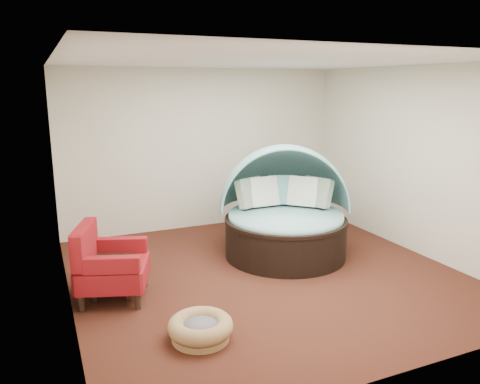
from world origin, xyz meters
name	(u,v)px	position (x,y,z in m)	size (l,w,h in m)	color
floor	(266,274)	(0.00, 0.00, 0.00)	(5.00, 5.00, 0.00)	#482014
wall_back	(203,149)	(0.00, 2.50, 1.40)	(5.00, 5.00, 0.00)	beige
wall_front	(405,224)	(0.00, -2.50, 1.40)	(5.00, 5.00, 0.00)	beige
wall_left	(62,190)	(-2.50, 0.00, 1.40)	(5.00, 5.00, 0.00)	beige
wall_right	(415,161)	(2.50, 0.00, 1.40)	(5.00, 5.00, 0.00)	beige
ceiling	(268,61)	(0.00, 0.00, 2.80)	(5.00, 5.00, 0.00)	white
canopy_daybed	(285,204)	(0.62, 0.61, 0.77)	(2.39, 2.36, 1.66)	black
pet_basket	(201,328)	(-1.36, -1.24, 0.12)	(0.87, 0.87, 0.23)	olive
red_armchair	(108,265)	(-2.06, 0.09, 0.42)	(1.00, 1.00, 0.92)	black
side_table	(112,271)	(-2.00, 0.18, 0.31)	(0.62, 0.62, 0.47)	black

